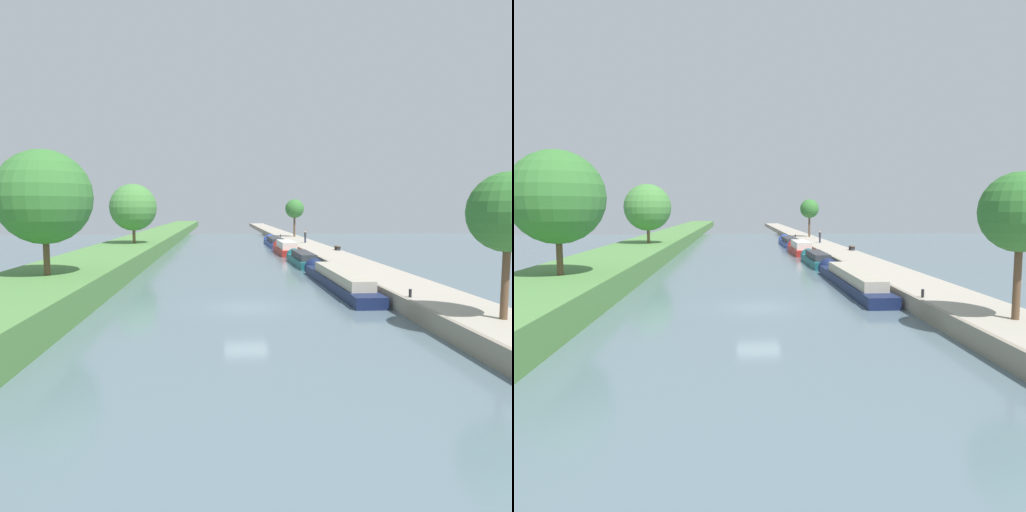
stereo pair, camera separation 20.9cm
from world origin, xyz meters
The scene contains 16 objects.
ground_plane centered at (0.00, 0.00, 0.00)m, with size 160.00×160.00×0.00m, color slate.
left_grassy_bank centered at (-12.00, 0.00, 0.86)m, with size 6.91×260.00×1.72m.
right_towpath centered at (10.60, 0.00, 0.46)m, with size 4.10×260.00×0.92m.
stone_quay centered at (8.42, 0.00, 0.48)m, with size 0.25×260.00×0.97m.
narrowboat_navy centered at (7.08, 7.14, 0.58)m, with size 1.89×16.75×1.94m.
narrowboat_teal centered at (6.97, 21.56, 0.55)m, with size 1.85×10.39×1.87m.
narrowboat_red centered at (6.93, 33.82, 0.65)m, with size 2.18×10.66×2.31m.
narrowboat_blue centered at (7.04, 47.38, 0.53)m, with size 2.19×13.94×2.08m.
tree_rightbank_near centered at (10.87, -7.51, 5.57)m, with size 3.47×3.47×6.41m.
tree_rightbank_midnear centered at (11.38, 54.32, 5.71)m, with size 3.23×3.23×6.44m.
tree_leftbank_downstream centered at (-11.92, 2.32, 6.42)m, with size 5.64×5.64×7.52m.
tree_leftbank_upstream centered at (-11.42, 28.93, 5.88)m, with size 5.38×5.38×6.86m.
person_walking centered at (10.63, 39.67, 1.79)m, with size 0.34×0.34×1.66m.
mooring_bollard_near centered at (8.85, -2.20, 1.14)m, with size 0.16×0.16×0.45m.
mooring_bollard_far centered at (8.85, 53.42, 1.14)m, with size 0.16×0.16×0.45m.
park_bench centered at (12.20, 27.31, 1.26)m, with size 0.44×1.50×0.47m.
Camera 2 is at (-1.28, -27.07, 5.73)m, focal length 33.38 mm.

